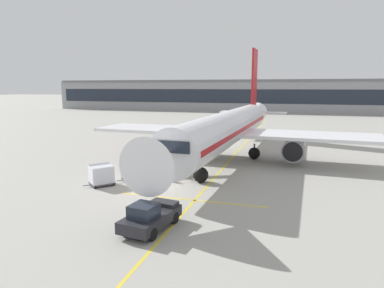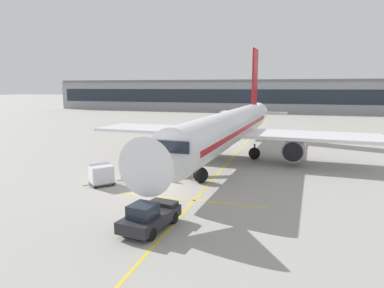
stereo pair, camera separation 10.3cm
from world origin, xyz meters
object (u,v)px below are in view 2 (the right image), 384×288
Objects in this scene: ground_crew_by_carts at (162,169)px; baggage_cart_second at (101,174)px; ground_crew_marshaller at (175,167)px; pushback_tug at (149,216)px; parked_airplane at (229,128)px; belt_loader at (171,166)px; baggage_cart_lead at (134,170)px; ground_crew_by_loader at (138,173)px; safety_cone_engine_keepout at (173,160)px.

baggage_cart_second is at bearing -143.58° from ground_crew_by_carts.
pushback_tug is at bearing -77.60° from ground_crew_marshaller.
ground_crew_by_carts is (-4.32, -11.12, -2.78)m from parked_airplane.
ground_crew_by_carts is 1.57m from ground_crew_marshaller.
baggage_cart_lead is at bearing -131.24° from belt_loader.
baggage_cart_second is 1.48× the size of ground_crew_by_carts.
baggage_cart_lead is (-2.63, -3.00, 0.14)m from belt_loader.
ground_crew_marshaller is (5.35, 4.62, -0.00)m from baggage_cart_second.
baggage_cart_second reaches higher than ground_crew_by_loader.
parked_airplane is at bearing 87.95° from pushback_tug.
ground_crew_by_loader is (0.79, -0.76, -0.00)m from baggage_cart_lead.
safety_cone_engine_keepout is at bearing -144.99° from parked_airplane.
baggage_cart_second is at bearing -131.53° from belt_loader.
baggage_cart_lead is 1.48× the size of ground_crew_by_carts.
safety_cone_engine_keepout is at bearing 82.82° from baggage_cart_lead.
parked_airplane is 17.21× the size of baggage_cart_lead.
belt_loader is (-4.13, -9.15, -2.92)m from parked_airplane.
belt_loader reaches higher than pushback_tug.
ground_crew_by_loader is 4.00m from ground_crew_marshaller.
baggage_cart_lead is at bearing -97.18° from safety_cone_engine_keepout.
pushback_tug is 2.67× the size of ground_crew_by_loader.
ground_crew_marshaller is (0.67, -0.66, 0.14)m from belt_loader.
belt_loader reaches higher than ground_crew_by_loader.
belt_loader is at bearing 84.42° from ground_crew_by_carts.
baggage_cart_lead is 1.09m from ground_crew_by_loader.
baggage_cart_lead is (-6.76, -12.15, -2.78)m from parked_airplane.
parked_airplane is at bearing 58.60° from baggage_cart_second.
pushback_tug is at bearing -92.05° from parked_airplane.
baggage_cart_lead is at bearing 121.37° from pushback_tug.
belt_loader is 2.71× the size of ground_crew_by_loader.
ground_crew_by_loader is 1.00× the size of ground_crew_by_carts.
ground_crew_by_loader is at bearing -129.11° from ground_crew_marshaller.
belt_loader reaches higher than baggage_cart_lead.
ground_crew_by_loader is at bearing -132.74° from ground_crew_by_carts.
baggage_cart_second is 0.56× the size of pushback_tug.
safety_cone_engine_keepout is at bearing 101.27° from ground_crew_by_carts.
ground_crew_marshaller is (2.52, 3.10, 0.00)m from ground_crew_by_loader.
belt_loader is 6.92× the size of safety_cone_engine_keepout.
ground_crew_by_carts is (-0.19, -1.97, 0.14)m from belt_loader.
pushback_tug is 11.39m from ground_crew_by_carts.
belt_loader is 2.71× the size of ground_crew_marshaller.
baggage_cart_lead is 0.56× the size of pushback_tug.
baggage_cart_second is (-2.05, -2.28, 0.00)m from baggage_cart_lead.
baggage_cart_lead is 4.05m from ground_crew_marshaller.
safety_cone_engine_keepout is at bearing 105.44° from pushback_tug.
parked_airplane is 65.00× the size of safety_cone_engine_keepout.
pushback_tug reaches higher than ground_crew_by_loader.
belt_loader is 0.96m from ground_crew_marshaller.
belt_loader is at bearing -114.30° from parked_airplane.
belt_loader is at bearing 63.86° from ground_crew_by_loader.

